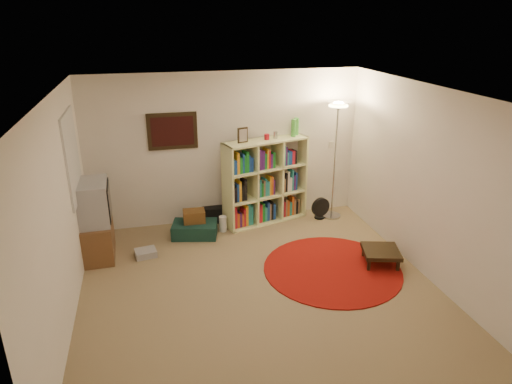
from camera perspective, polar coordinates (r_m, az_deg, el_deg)
The scene contains 12 objects.
room at distance 5.49m, azimuth -0.19°, elevation -0.61°, with size 4.54×4.54×2.54m.
bookshelf at distance 7.61m, azimuth 1.00°, elevation 1.17°, with size 1.48×0.78×1.71m.
floor_lamp at distance 7.60m, azimuth 10.13°, elevation 8.55°, with size 0.47×0.47×2.01m.
floor_fan at distance 7.94m, azimuth 8.05°, elevation -2.02°, with size 0.34×0.21×0.38m.
tv_stand at distance 6.92m, azimuth -19.88°, elevation -3.51°, with size 0.58×0.80×1.15m.
dvd_box at distance 6.92m, azimuth -13.62°, elevation -7.42°, with size 0.33×0.29×0.10m.
suitcase at distance 7.36m, azimuth -7.66°, elevation -4.65°, with size 0.78×0.60×0.22m.
wicker_basket at distance 7.31m, azimuth -7.75°, elevation -3.01°, with size 0.35×0.26×0.19m.
duffel_bag at distance 7.86m, azimuth -5.34°, elevation -2.64°, with size 0.42×0.37×0.26m.
paper_towel at distance 7.46m, azimuth -4.16°, elevation -3.98°, with size 0.16×0.16×0.26m.
red_rug at distance 6.51m, azimuth 9.50°, elevation -9.45°, with size 1.91×1.91×0.02m.
side_table at distance 6.70m, azimuth 15.36°, elevation -7.24°, with size 0.61×0.61×0.23m.
Camera 1 is at (-1.26, -4.89, 3.30)m, focal length 32.00 mm.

